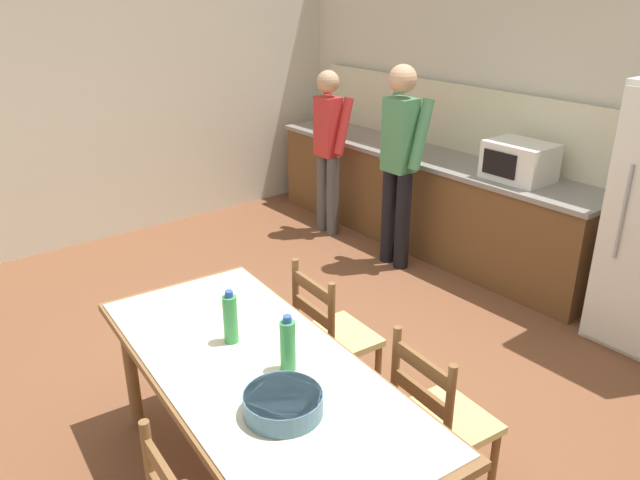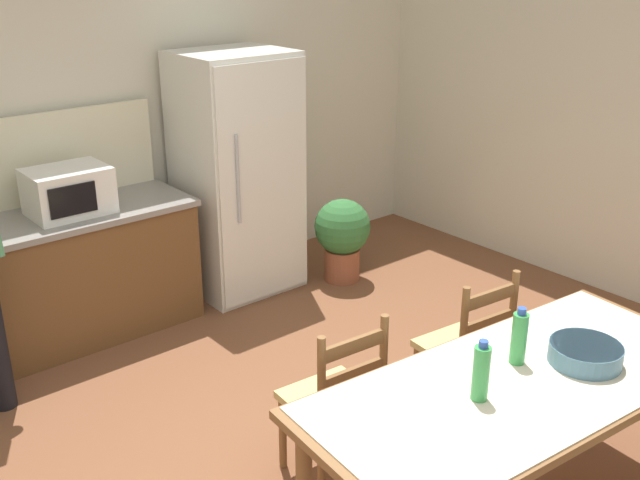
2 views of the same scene
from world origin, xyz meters
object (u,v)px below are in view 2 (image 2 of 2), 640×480
object	(u,v)px
microwave	(68,191)
chair_side_far_right	(468,348)
chair_side_far_left	(336,401)
dining_table	(518,396)
potted_plant	(342,234)
refrigerator	(238,174)
bottle_near_centre	(481,372)
bottle_off_centre	(519,338)
serving_bowl	(585,352)

from	to	relation	value
microwave	chair_side_far_right	xyz separation A→B (m)	(1.24, -2.30, -0.59)
chair_side_far_left	chair_side_far_right	bearing A→B (deg)	179.47
dining_table	microwave	bearing A→B (deg)	103.84
microwave	potted_plant	distance (m)	2.11
refrigerator	microwave	world-z (taller)	refrigerator
refrigerator	bottle_near_centre	world-z (taller)	refrigerator
bottle_near_centre	bottle_off_centre	size ratio (longest dim) A/B	1.00
bottle_off_centre	serving_bowl	xyz separation A→B (m)	(0.23, -0.19, -0.07)
refrigerator	serving_bowl	bearing A→B (deg)	-93.92
refrigerator	bottle_near_centre	xyz separation A→B (m)	(-0.80, -2.94, -0.01)
serving_bowl	chair_side_far_right	world-z (taller)	chair_side_far_right
bottle_near_centre	chair_side_far_left	xyz separation A→B (m)	(-0.13, 0.74, -0.46)
refrigerator	dining_table	size ratio (longest dim) A/B	0.88
refrigerator	chair_side_far_left	size ratio (longest dim) A/B	1.99
serving_bowl	microwave	bearing A→B (deg)	109.26
potted_plant	dining_table	bearing A→B (deg)	-115.82
bottle_off_centre	chair_side_far_left	world-z (taller)	bottle_off_centre
microwave	dining_table	xyz separation A→B (m)	(0.73, -2.98, -0.34)
refrigerator	bottle_near_centre	size ratio (longest dim) A/B	6.70
bottle_near_centre	bottle_off_centre	bearing A→B (deg)	12.02
microwave	potted_plant	size ratio (longest dim) A/B	0.75
refrigerator	microwave	distance (m)	1.29
refrigerator	serving_bowl	xyz separation A→B (m)	(-0.21, -3.05, -0.08)
potted_plant	chair_side_far_right	bearing A→B (deg)	-111.11
refrigerator	dining_table	world-z (taller)	refrigerator
refrigerator	potted_plant	xyz separation A→B (m)	(0.67, -0.43, -0.52)
microwave	bottle_near_centre	world-z (taller)	microwave
chair_side_far_right	potted_plant	xyz separation A→B (m)	(0.71, 1.85, -0.06)
bottle_off_centre	serving_bowl	size ratio (longest dim) A/B	0.84
serving_bowl	chair_side_far_left	distance (m)	1.18
microwave	chair_side_far_right	size ratio (longest dim) A/B	0.55
potted_plant	serving_bowl	bearing A→B (deg)	-108.60
microwave	serving_bowl	bearing A→B (deg)	-70.74
refrigerator	bottle_off_centre	bearing A→B (deg)	-98.76
chair_side_far_left	bottle_off_centre	bearing A→B (deg)	131.08
serving_bowl	potted_plant	xyz separation A→B (m)	(0.88, 2.63, -0.44)
dining_table	bottle_near_centre	distance (m)	0.32
refrigerator	bottle_off_centre	world-z (taller)	refrigerator
refrigerator	bottle_off_centre	distance (m)	2.89
serving_bowl	chair_side_far_right	distance (m)	0.88
dining_table	serving_bowl	world-z (taller)	serving_bowl
dining_table	chair_side_far_left	distance (m)	0.88
bottle_off_centre	chair_side_far_left	bearing A→B (deg)	126.46
bottle_off_centre	potted_plant	distance (m)	2.72
dining_table	chair_side_far_left	bearing A→B (deg)	116.58
dining_table	bottle_near_centre	size ratio (longest dim) A/B	7.61
refrigerator	chair_side_far_left	world-z (taller)	refrigerator
refrigerator	potted_plant	distance (m)	0.95
refrigerator	potted_plant	bearing A→B (deg)	-32.44
bottle_near_centre	microwave	bearing A→B (deg)	99.35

